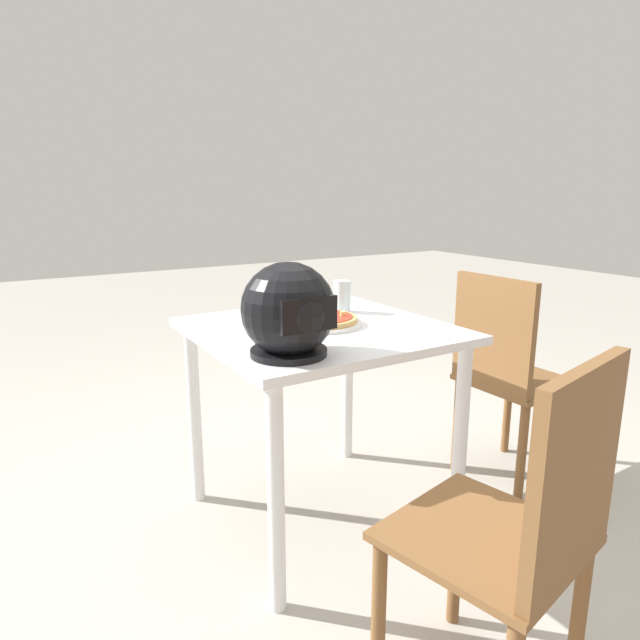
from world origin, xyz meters
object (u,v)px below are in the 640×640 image
chair_far (524,528)px  chair_side (506,370)px  motorcycle_helmet (288,311)px  dining_table (320,356)px  drinking_glass (342,296)px  pizza (318,317)px

chair_far → chair_side: (-0.84, -0.77, 0.00)m
motorcycle_helmet → chair_side: motorcycle_helmet is taller
dining_table → drinking_glass: 0.31m
motorcycle_helmet → drinking_glass: bearing=-137.8°
dining_table → chair_far: chair_far is taller
dining_table → chair_side: 0.81m
motorcycle_helmet → chair_side: 1.11m
motorcycle_helmet → chair_far: (-0.21, 0.70, -0.38)m
dining_table → motorcycle_helmet: motorcycle_helmet is taller
dining_table → chair_side: chair_side is taller
pizza → motorcycle_helmet: bearing=46.6°
dining_table → drinking_glass: bearing=-141.1°
chair_side → dining_table: bearing=-13.0°
drinking_glass → chair_far: (0.26, 1.11, -0.31)m
chair_far → dining_table: bearing=-93.4°
drinking_glass → chair_far: chair_far is taller
drinking_glass → chair_side: (-0.58, 0.34, -0.31)m
chair_far → chair_side: same height
dining_table → motorcycle_helmet: size_ratio=3.06×
drinking_glass → dining_table: bearing=38.9°
dining_table → pizza: 0.14m
pizza → drinking_glass: bearing=-145.2°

